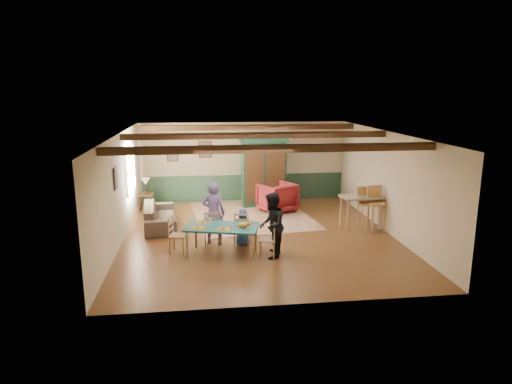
{
  "coord_description": "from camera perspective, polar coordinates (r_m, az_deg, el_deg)",
  "views": [
    {
      "loc": [
        -1.49,
        -11.45,
        3.8
      ],
      "look_at": [
        -0.05,
        0.15,
        1.15
      ],
      "focal_mm": 32.0,
      "sensor_mm": 36.0,
      "label": 1
    }
  ],
  "objects": [
    {
      "name": "dining_chair_far_left",
      "position": [
        11.39,
        -5.37,
        -4.46
      ],
      "size": [
        0.48,
        0.49,
        0.88
      ],
      "primitive_type": null,
      "rotation": [
        0.0,
        0.0,
        2.88
      ],
      "color": "#9C714E",
      "rests_on": "floor"
    },
    {
      "name": "wall_right",
      "position": [
        12.73,
        16.16,
        1.16
      ],
      "size": [
        0.02,
        8.0,
        2.7
      ],
      "primitive_type": "cube",
      "color": "beige",
      "rests_on": "floor"
    },
    {
      "name": "area_rug",
      "position": [
        14.05,
        -0.63,
        -2.89
      ],
      "size": [
        3.82,
        4.37,
        0.01
      ],
      "primitive_type": "cube",
      "rotation": [
        0.0,
        0.0,
        0.12
      ],
      "color": "#C2B58C",
      "rests_on": "floor"
    },
    {
      "name": "end_table",
      "position": [
        14.94,
        -13.53,
        -1.23
      ],
      "size": [
        0.45,
        0.45,
        0.55
      ],
      "primitive_type": null,
      "rotation": [
        0.0,
        0.0,
        -0.01
      ],
      "color": "#311C0D",
      "rests_on": "floor"
    },
    {
      "name": "window_left",
      "position": [
        13.48,
        -15.44,
        2.71
      ],
      "size": [
        0.06,
        1.6,
        1.3
      ],
      "primitive_type": null,
      "color": "white",
      "rests_on": "wall_left"
    },
    {
      "name": "picture_back_b",
      "position": [
        15.59,
        -10.39,
        4.64
      ],
      "size": [
        0.38,
        0.04,
        0.48
      ],
      "primitive_type": null,
      "color": "#7F745C",
      "rests_on": "wall_back"
    },
    {
      "name": "wall_back",
      "position": [
        15.71,
        -1.55,
        3.8
      ],
      "size": [
        7.0,
        0.02,
        2.7
      ],
      "primitive_type": "cube",
      "color": "beige",
      "rests_on": "floor"
    },
    {
      "name": "dining_table",
      "position": [
        10.72,
        -4.24,
        -6.06
      ],
      "size": [
        1.84,
        1.32,
        0.69
      ],
      "primitive_type": null,
      "rotation": [
        0.0,
        0.0,
        -0.26
      ],
      "color": "#1C5857",
      "rests_on": "floor"
    },
    {
      "name": "place_setting_far_left",
      "position": [
        10.93,
        -6.63,
        -3.54
      ],
      "size": [
        0.43,
        0.36,
        0.11
      ],
      "primitive_type": null,
      "rotation": [
        0.0,
        0.0,
        -0.26
      ],
      "color": "gold",
      "rests_on": "dining_table"
    },
    {
      "name": "person_woman",
      "position": [
        10.42,
        1.95,
        -4.19
      ],
      "size": [
        0.75,
        0.86,
        1.52
      ],
      "primitive_type": "imported",
      "rotation": [
        0.0,
        0.0,
        -1.83
      ],
      "color": "black",
      "rests_on": "floor"
    },
    {
      "name": "dining_chair_end_right",
      "position": [
        10.53,
        1.44,
        -5.85
      ],
      "size": [
        0.49,
        0.48,
        0.88
      ],
      "primitive_type": null,
      "rotation": [
        0.0,
        0.0,
        -1.83
      ],
      "color": "#9C714E",
      "rests_on": "floor"
    },
    {
      "name": "bar_stool_left",
      "position": [
        12.88,
        13.56,
        -2.03
      ],
      "size": [
        0.42,
        0.47,
        1.17
      ],
      "primitive_type": null,
      "rotation": [
        0.0,
        0.0,
        0.02
      ],
      "color": "tan",
      "rests_on": "floor"
    },
    {
      "name": "picture_back_a",
      "position": [
        15.55,
        -6.35,
        5.31
      ],
      "size": [
        0.45,
        0.04,
        0.55
      ],
      "primitive_type": null,
      "color": "#7F745C",
      "rests_on": "wall_back"
    },
    {
      "name": "wainscot_back",
      "position": [
        15.86,
        -1.53,
        0.58
      ],
      "size": [
        6.95,
        0.03,
        0.9
      ],
      "primitive_type": "cube",
      "color": "#223F2C",
      "rests_on": "floor"
    },
    {
      "name": "person_child",
      "position": [
        11.31,
        -1.64,
        -4.39
      ],
      "size": [
        0.51,
        0.4,
        0.93
      ],
      "primitive_type": "imported",
      "rotation": [
        0.0,
        0.0,
        2.88
      ],
      "color": "#264B9A",
      "rests_on": "floor"
    },
    {
      "name": "floor",
      "position": [
        12.15,
        0.32,
        -5.45
      ],
      "size": [
        8.0,
        8.0,
        0.0
      ],
      "primitive_type": "plane",
      "color": "#522F17",
      "rests_on": "ground"
    },
    {
      "name": "armoire",
      "position": [
        15.02,
        0.95,
        2.47
      ],
      "size": [
        1.61,
        0.73,
        2.23
      ],
      "primitive_type": "cube",
      "rotation": [
        0.0,
        0.0,
        0.07
      ],
      "color": "black",
      "rests_on": "floor"
    },
    {
      "name": "place_setting_near_left",
      "position": [
        10.5,
        -7.25,
        -4.24
      ],
      "size": [
        0.43,
        0.36,
        0.11
      ],
      "primitive_type": null,
      "rotation": [
        0.0,
        0.0,
        -0.26
      ],
      "color": "gold",
      "rests_on": "dining_table"
    },
    {
      "name": "person_man",
      "position": [
        11.36,
        -5.32,
        -2.63
      ],
      "size": [
        0.66,
        0.52,
        1.59
      ],
      "primitive_type": "imported",
      "rotation": [
        0.0,
        0.0,
        2.88
      ],
      "color": "slate",
      "rests_on": "floor"
    },
    {
      "name": "wall_left",
      "position": [
        11.88,
        -16.66,
        0.32
      ],
      "size": [
        0.02,
        8.0,
        2.7
      ],
      "primitive_type": "cube",
      "color": "beige",
      "rests_on": "floor"
    },
    {
      "name": "dining_chair_end_left",
      "position": [
        10.96,
        -9.7,
        -5.29
      ],
      "size": [
        0.49,
        0.48,
        0.88
      ],
      "primitive_type": null,
      "rotation": [
        0.0,
        0.0,
        1.31
      ],
      "color": "#9C714E",
      "rests_on": "floor"
    },
    {
      "name": "place_setting_far_right",
      "position": [
        10.73,
        -1.36,
        -3.77
      ],
      "size": [
        0.43,
        0.36,
        0.11
      ],
      "primitive_type": null,
      "rotation": [
        0.0,
        0.0,
        -0.26
      ],
      "color": "gold",
      "rests_on": "dining_table"
    },
    {
      "name": "sofa",
      "position": [
        13.12,
        -11.92,
        -2.91
      ],
      "size": [
        1.04,
        2.23,
        0.63
      ],
      "primitive_type": "imported",
      "rotation": [
        0.0,
        0.0,
        1.66
      ],
      "color": "#3D3126",
      "rests_on": "floor"
    },
    {
      "name": "ceiling_beam_front",
      "position": [
        9.34,
        2.17,
        5.44
      ],
      "size": [
        6.95,
        0.16,
        0.16
      ],
      "primitive_type": "cube",
      "color": "#311C0D",
      "rests_on": "ceiling"
    },
    {
      "name": "ceiling_beam_back",
      "position": [
        14.57,
        -1.2,
        8.09
      ],
      "size": [
        6.95,
        0.16,
        0.16
      ],
      "primitive_type": "cube",
      "color": "#311C0D",
      "rests_on": "ceiling"
    },
    {
      "name": "ceiling_beam_mid",
      "position": [
        12.0,
        0.09,
        7.08
      ],
      "size": [
        6.95,
        0.16,
        0.16
      ],
      "primitive_type": "cube",
      "color": "#311C0D",
      "rests_on": "ceiling"
    },
    {
      "name": "table_lamp",
      "position": [
        14.83,
        -13.63,
        0.74
      ],
      "size": [
        0.3,
        0.3,
        0.5
      ],
      "primitive_type": null,
      "rotation": [
        0.0,
        0.0,
        0.09
      ],
      "color": "beige",
      "rests_on": "end_table"
    },
    {
      "name": "armchair",
      "position": [
        14.36,
        2.67,
        -0.67
      ],
      "size": [
        1.35,
        1.36,
        0.93
      ],
      "primitive_type": "imported",
      "rotation": [
        0.0,
        0.0,
        -2.65
      ],
      "color": "#541017",
      "rests_on": "floor"
    },
    {
      "name": "dining_chair_far_right",
      "position": [
        11.25,
        -1.7,
        -4.63
      ],
      "size": [
        0.48,
        0.49,
        0.88
      ],
      "primitive_type": null,
      "rotation": [
        0.0,
        0.0,
        2.88
      ],
      "color": "#9C714E",
      "rests_on": "floor"
    },
    {
      "name": "bar_stool_right",
      "position": [
        12.78,
        14.84,
        -2.08
      ],
      "size": [
        0.48,
        0.52,
        1.24
      ],
      "primitive_type": null,
      "rotation": [
        0.0,
        0.0,
        0.09
      ],
      "color": "tan",
      "rests_on": "floor"
    },
    {
      "name": "cat",
      "position": [
        10.41,
        -1.64,
        -4.12
      ],
      "size": [
        0.35,
        0.21,
        0.17
      ],
      "primitive_type": null,
      "rotation": [
        0.0,
        0.0,
        -0.26
      ],
      "color": "orange",
      "rests_on": "dining_table"
    },
    {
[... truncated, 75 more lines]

